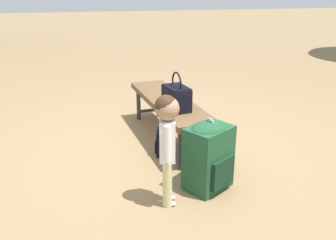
# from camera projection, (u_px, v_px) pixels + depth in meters

# --- Properties ---
(ground_plane) EXTENTS (40.00, 40.00, 0.00)m
(ground_plane) POSITION_uv_depth(u_px,v_px,m) (169.00, 152.00, 3.70)
(ground_plane) COLOR #8C704C
(ground_plane) RESTS_ON ground
(park_bench) EXTENTS (1.64, 0.58, 0.45)m
(park_bench) POSITION_uv_depth(u_px,v_px,m) (169.00, 104.00, 3.87)
(park_bench) COLOR brown
(park_bench) RESTS_ON ground
(handbag) EXTENTS (0.35, 0.23, 0.37)m
(handbag) POSITION_uv_depth(u_px,v_px,m) (176.00, 97.00, 3.51)
(handbag) COLOR black
(handbag) RESTS_ON park_bench
(child_standing) EXTENTS (0.23, 0.18, 0.87)m
(child_standing) POSITION_uv_depth(u_px,v_px,m) (167.00, 134.00, 2.64)
(child_standing) COLOR #CCCC8C
(child_standing) RESTS_ON ground
(backpack_large) EXTENTS (0.42, 0.45, 0.61)m
(backpack_large) POSITION_uv_depth(u_px,v_px,m) (209.00, 154.00, 2.95)
(backpack_large) COLOR #1E4C2D
(backpack_large) RESTS_ON ground
(backpack_small) EXTENTS (0.21, 0.19, 0.30)m
(backpack_small) POSITION_uv_depth(u_px,v_px,m) (164.00, 141.00, 3.59)
(backpack_small) COLOR black
(backpack_small) RESTS_ON ground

